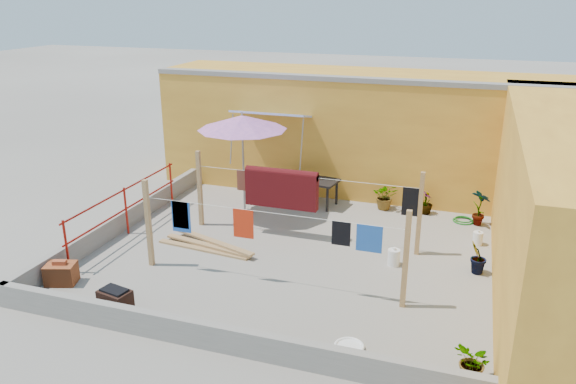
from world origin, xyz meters
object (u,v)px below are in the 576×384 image
at_px(white_basin, 349,347).
at_px(patio_umbrella, 242,123).
at_px(green_hose, 463,220).
at_px(outdoor_table, 309,181).
at_px(water_jug_b, 478,238).
at_px(brazier, 116,302).
at_px(plant_back_a, 385,196).
at_px(brick_stack, 61,273).
at_px(water_jug_a, 394,257).

bearing_deg(white_basin, patio_umbrella, 128.21).
bearing_deg(white_basin, green_hose, 76.03).
xyz_separation_m(outdoor_table, white_basin, (2.38, -5.89, -0.58)).
bearing_deg(water_jug_b, brazier, -139.76).
bearing_deg(plant_back_a, brazier, -118.87).
relative_size(patio_umbrella, outdoor_table, 1.63).
bearing_deg(brick_stack, patio_umbrella, 66.44).
bearing_deg(water_jug_b, water_jug_a, -135.44).
bearing_deg(green_hose, plant_back_a, 172.96).
relative_size(patio_umbrella, brick_stack, 4.00).
xyz_separation_m(outdoor_table, water_jug_b, (4.18, -1.25, -0.47)).
bearing_deg(patio_umbrella, green_hose, 13.12).
bearing_deg(water_jug_b, plant_back_a, 146.37).
height_order(water_jug_b, plant_back_a, plant_back_a).
relative_size(white_basin, water_jug_a, 1.23).
xyz_separation_m(water_jug_b, plant_back_a, (-2.26, 1.50, 0.20)).
distance_m(water_jug_a, green_hose, 3.09).
height_order(outdoor_table, plant_back_a, plant_back_a).
xyz_separation_m(brazier, white_basin, (3.98, 0.26, -0.19)).
xyz_separation_m(outdoor_table, green_hose, (3.85, 0.01, -0.59)).
relative_size(brazier, white_basin, 1.25).
bearing_deg(patio_umbrella, plant_back_a, 23.99).
bearing_deg(white_basin, water_jug_b, 68.73).
height_order(patio_umbrella, outdoor_table, patio_umbrella).
bearing_deg(white_basin, water_jug_a, 85.93).
distance_m(patio_umbrella, water_jug_a, 4.74).
bearing_deg(outdoor_table, water_jug_a, -47.25).
bearing_deg(green_hose, patio_umbrella, -166.88).
bearing_deg(water_jug_a, water_jug_b, 44.56).
relative_size(outdoor_table, plant_back_a, 2.27).
bearing_deg(plant_back_a, water_jug_b, -33.63).
height_order(brazier, water_jug_a, brazier).
distance_m(brazier, green_hose, 8.23).
xyz_separation_m(brick_stack, green_hose, (7.06, 5.56, -0.17)).
bearing_deg(brick_stack, green_hose, 38.22).
height_order(outdoor_table, water_jug_a, outdoor_table).
xyz_separation_m(water_jug_a, plant_back_a, (-0.67, 3.06, 0.17)).
bearing_deg(outdoor_table, plant_back_a, 7.42).
distance_m(water_jug_b, plant_back_a, 2.72).
bearing_deg(patio_umbrella, brazier, -93.34).
distance_m(outdoor_table, water_jug_a, 3.86).
relative_size(brazier, green_hose, 1.20).
distance_m(brick_stack, white_basin, 5.61).
distance_m(white_basin, water_jug_a, 3.08).
xyz_separation_m(patio_umbrella, white_basin, (3.70, -4.69, -2.25)).
height_order(brick_stack, brazier, brazier).
distance_m(green_hose, plant_back_a, 1.96).
relative_size(brazier, plant_back_a, 0.86).
distance_m(patio_umbrella, white_basin, 6.38).
xyz_separation_m(brazier, water_jug_a, (4.20, 3.34, -0.06)).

